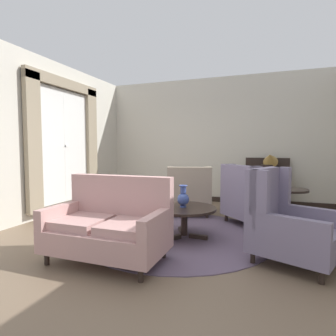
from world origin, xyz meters
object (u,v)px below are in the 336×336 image
object	(u,v)px
porcelain_vase	(183,198)
armchair_far_left	(286,224)
coffee_table	(184,212)
gramophone	(269,160)
armchair_near_sideboard	(189,194)
settee	(109,226)
sideboard	(267,186)
armchair_foreground_right	(249,199)
side_table	(288,209)

from	to	relation	value
porcelain_vase	armchair_far_left	xyz separation A→B (m)	(1.39, -0.46, -0.15)
coffee_table	gramophone	distance (m)	2.97
armchair_near_sideboard	porcelain_vase	bearing A→B (deg)	84.79
settee	armchair_near_sideboard	xyz separation A→B (m)	(0.28, 2.46, 0.01)
armchair_near_sideboard	sideboard	world-z (taller)	sideboard
armchair_foreground_right	armchair_near_sideboard	distance (m)	1.19
settee	sideboard	world-z (taller)	sideboard
armchair_near_sideboard	armchair_far_left	world-z (taller)	armchair_far_left
armchair_near_sideboard	armchair_far_left	xyz separation A→B (m)	(1.69, -1.83, 0.03)
armchair_foreground_right	sideboard	world-z (taller)	sideboard
armchair_foreground_right	side_table	size ratio (longest dim) A/B	1.52
porcelain_vase	side_table	size ratio (longest dim) A/B	0.43
coffee_table	porcelain_vase	size ratio (longest dim) A/B	2.91
side_table	sideboard	world-z (taller)	sideboard
armchair_far_left	side_table	size ratio (longest dim) A/B	1.47
porcelain_vase	armchair_far_left	distance (m)	1.47
sideboard	gramophone	xyz separation A→B (m)	(0.05, -0.09, 0.58)
armchair_foreground_right	armchair_near_sideboard	world-z (taller)	armchair_foreground_right
armchair_foreground_right	side_table	xyz separation A→B (m)	(0.59, -0.67, 0.01)
sideboard	armchair_near_sideboard	bearing A→B (deg)	-136.57
settee	gramophone	xyz separation A→B (m)	(1.76, 3.73, 0.66)
coffee_table	armchair_far_left	size ratio (longest dim) A/B	0.86
sideboard	gramophone	distance (m)	0.59
porcelain_vase	armchair_foreground_right	world-z (taller)	armchair_foreground_right
armchair_near_sideboard	coffee_table	bearing A→B (deg)	85.52
side_table	gramophone	size ratio (longest dim) A/B	1.50
armchair_foreground_right	sideboard	size ratio (longest dim) A/B	1.02
porcelain_vase	gramophone	size ratio (longest dim) A/B	0.65
coffee_table	side_table	bearing A→B (deg)	16.93
armchair_near_sideboard	side_table	bearing A→B (deg)	134.14
armchair_far_left	sideboard	bearing A→B (deg)	26.69
armchair_foreground_right	armchair_far_left	distance (m)	1.64
armchair_foreground_right	armchair_far_left	bearing A→B (deg)	154.28
coffee_table	armchair_far_left	bearing A→B (deg)	-18.17
porcelain_vase	gramophone	bearing A→B (deg)	65.90
armchair_foreground_right	gramophone	distance (m)	1.70
coffee_table	sideboard	size ratio (longest dim) A/B	0.85
coffee_table	armchair_foreground_right	xyz separation A→B (m)	(0.84, 1.10, 0.05)
armchair_foreground_right	sideboard	distance (m)	1.66
sideboard	gramophone	size ratio (longest dim) A/B	2.23
armchair_foreground_right	armchair_far_left	size ratio (longest dim) A/B	1.04
coffee_table	settee	bearing A→B (deg)	-119.06
coffee_table	side_table	size ratio (longest dim) A/B	1.26
porcelain_vase	armchair_near_sideboard	bearing A→B (deg)	102.33
side_table	gramophone	xyz separation A→B (m)	(-0.27, 2.21, 0.61)
settee	side_table	bearing A→B (deg)	37.00
armchair_foreground_right	side_table	world-z (taller)	armchair_foreground_right
coffee_table	sideboard	distance (m)	2.96
gramophone	armchair_near_sideboard	bearing A→B (deg)	-139.42
armchair_far_left	sideboard	world-z (taller)	sideboard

